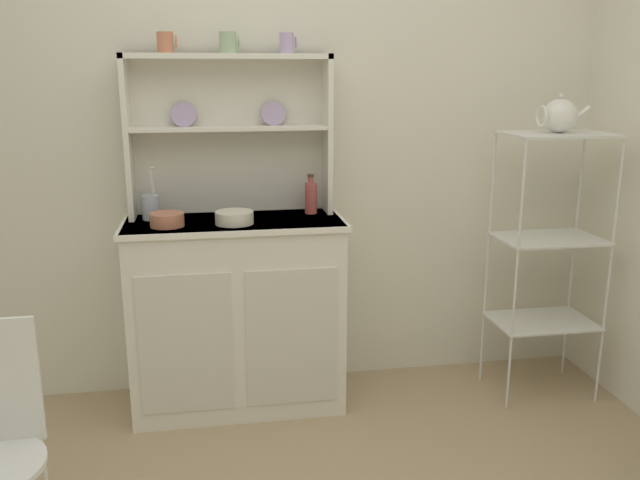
{
  "coord_description": "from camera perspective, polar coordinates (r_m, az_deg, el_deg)",
  "views": [
    {
      "loc": [
        -0.33,
        -1.56,
        1.55
      ],
      "look_at": [
        0.13,
        1.12,
        0.86
      ],
      "focal_mm": 37.21,
      "sensor_mm": 36.0,
      "label": 1
    }
  ],
  "objects": [
    {
      "name": "utensil_jar",
      "position": [
        3.07,
        -14.32,
        2.79
      ],
      "size": [
        0.08,
        0.08,
        0.24
      ],
      "color": "#B2B7C6",
      "rests_on": "hutch_cabinet"
    },
    {
      "name": "bakers_rack",
      "position": [
        3.3,
        19.13,
        0.6
      ],
      "size": [
        0.48,
        0.33,
        1.28
      ],
      "color": "silver",
      "rests_on": "ground"
    },
    {
      "name": "wall_back",
      "position": [
        3.21,
        -3.88,
        8.96
      ],
      "size": [
        3.84,
        0.05,
        2.5
      ],
      "primitive_type": "cube",
      "color": "silver",
      "rests_on": "ground"
    },
    {
      "name": "cup_sage_1",
      "position": [
        3.05,
        -7.89,
        16.47
      ],
      "size": [
        0.09,
        0.08,
        0.09
      ],
      "color": "#9EB78E",
      "rests_on": "hutch_shelf_unit"
    },
    {
      "name": "bowl_floral_medium",
      "position": [
        2.92,
        -7.37,
        1.93
      ],
      "size": [
        0.17,
        0.17,
        0.06
      ],
      "primitive_type": "cylinder",
      "color": "silver",
      "rests_on": "hutch_cabinet"
    },
    {
      "name": "porcelain_teapot",
      "position": [
        3.22,
        19.9,
        10.02
      ],
      "size": [
        0.24,
        0.15,
        0.17
      ],
      "color": "white",
      "rests_on": "bakers_rack"
    },
    {
      "name": "cup_lilac_2",
      "position": [
        3.07,
        -2.83,
        16.55
      ],
      "size": [
        0.08,
        0.06,
        0.09
      ],
      "color": "#B79ECC",
      "rests_on": "hutch_shelf_unit"
    },
    {
      "name": "jam_bottle",
      "position": [
        3.1,
        -0.79,
        3.7
      ],
      "size": [
        0.06,
        0.06,
        0.18
      ],
      "color": "#B74C47",
      "rests_on": "hutch_cabinet"
    },
    {
      "name": "hutch_shelf_unit",
      "position": [
        3.1,
        -7.81,
        9.95
      ],
      "size": [
        0.92,
        0.18,
        0.72
      ],
      "color": "silver",
      "rests_on": "hutch_cabinet"
    },
    {
      "name": "cup_terracotta_0",
      "position": [
        3.05,
        -13.13,
        16.22
      ],
      "size": [
        0.09,
        0.07,
        0.09
      ],
      "color": "#C67556",
      "rests_on": "hutch_shelf_unit"
    },
    {
      "name": "hutch_cabinet",
      "position": [
        3.12,
        -7.16,
        -6.16
      ],
      "size": [
        0.99,
        0.45,
        0.9
      ],
      "color": "white",
      "rests_on": "ground"
    },
    {
      "name": "bowl_mixing_large",
      "position": [
        2.92,
        -13.01,
        1.72
      ],
      "size": [
        0.15,
        0.15,
        0.06
      ],
      "primitive_type": "cylinder",
      "color": "#C67556",
      "rests_on": "hutch_cabinet"
    }
  ]
}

